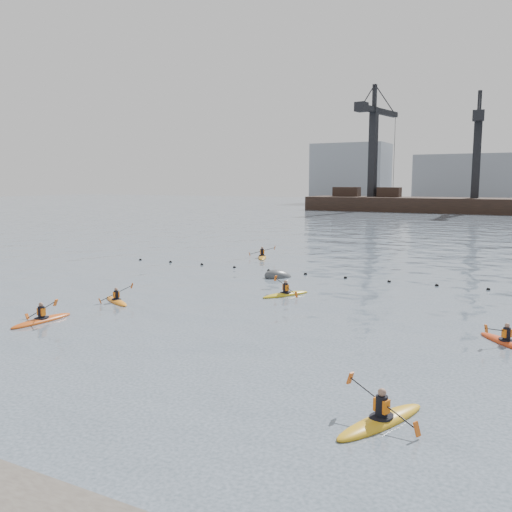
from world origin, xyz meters
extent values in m
plane|color=#36444E|center=(0.00, 0.00, 0.00)|extent=(400.00, 400.00, 0.00)
sphere|color=black|center=(-17.00, 22.50, 0.03)|extent=(0.24, 0.24, 0.24)
sphere|color=black|center=(-14.00, 22.66, 0.03)|extent=(0.24, 0.24, 0.24)
sphere|color=black|center=(-11.00, 22.75, 0.03)|extent=(0.24, 0.24, 0.24)
sphere|color=black|center=(-8.00, 22.72, 0.03)|extent=(0.24, 0.24, 0.24)
sphere|color=black|center=(-5.00, 22.58, 0.03)|extent=(0.24, 0.24, 0.24)
sphere|color=black|center=(-2.00, 22.41, 0.03)|extent=(0.24, 0.24, 0.24)
sphere|color=black|center=(1.00, 22.28, 0.03)|extent=(0.24, 0.24, 0.24)
sphere|color=black|center=(4.00, 22.25, 0.03)|extent=(0.24, 0.24, 0.24)
sphere|color=black|center=(7.00, 22.34, 0.03)|extent=(0.24, 0.24, 0.24)
sphere|color=black|center=(10.00, 22.50, 0.03)|extent=(0.24, 0.24, 0.24)
cube|color=black|center=(0.00, 110.00, 0.85)|extent=(72.00, 12.00, 4.50)
cube|color=black|center=(-28.00, 110.00, 4.20)|extent=(6.00, 3.00, 2.20)
cube|color=black|center=(-18.00, 110.00, 4.20)|extent=(5.00, 3.00, 2.20)
cube|color=black|center=(-22.00, 110.00, 13.10)|extent=(1.85, 1.85, 20.00)
cube|color=black|center=(-21.53, 112.66, 22.50)|extent=(4.31, 17.93, 1.20)
cube|color=black|center=(-23.09, 103.80, 22.50)|extent=(2.62, 2.94, 2.00)
cube|color=black|center=(-22.00, 110.00, 25.60)|extent=(0.93, 0.93, 5.00)
cube|color=black|center=(0.00, 110.00, 11.60)|extent=(1.73, 1.73, 17.00)
cube|color=black|center=(-0.20, 112.24, 19.50)|extent=(2.50, 15.05, 1.20)
cube|color=black|center=(0.46, 104.77, 19.50)|extent=(2.42, 2.78, 2.00)
cube|color=black|center=(0.00, 110.00, 22.60)|extent=(0.87, 0.87, 5.00)
cube|color=gray|center=(-40.00, 150.00, 9.00)|extent=(22.00, 14.00, 18.00)
cube|color=gray|center=(-5.00, 150.00, 7.00)|extent=(30.00, 14.00, 14.00)
ellipsoid|color=#C44A12|center=(-7.99, 4.52, 0.04)|extent=(0.85, 3.33, 0.33)
cylinder|color=black|center=(-7.99, 4.52, 0.18)|extent=(0.65, 0.65, 0.06)
cylinder|color=black|center=(-7.99, 4.52, 0.46)|extent=(0.31, 0.31, 0.54)
cube|color=orange|center=(-7.99, 4.52, 0.48)|extent=(0.38, 0.25, 0.35)
sphere|color=#8C6651|center=(-7.99, 4.52, 0.82)|extent=(0.22, 0.22, 0.22)
cylinder|color=black|center=(-7.99, 4.52, 0.57)|extent=(2.04, 0.15, 1.06)
cube|color=#D85914|center=(-9.04, 4.58, 0.09)|extent=(0.21, 0.16, 0.34)
cube|color=#D85914|center=(-6.94, 4.46, 1.05)|extent=(0.21, 0.16, 0.34)
ellipsoid|color=gold|center=(9.02, 1.22, 0.04)|extent=(2.04, 3.54, 0.35)
cylinder|color=black|center=(9.02, 1.22, 0.19)|extent=(0.87, 0.87, 0.07)
cylinder|color=black|center=(9.02, 1.22, 0.50)|extent=(0.33, 0.33, 0.58)
cube|color=orange|center=(9.02, 1.22, 0.52)|extent=(0.46, 0.38, 0.38)
sphere|color=#8C6651|center=(9.02, 1.22, 0.89)|extent=(0.23, 0.23, 0.23)
cylinder|color=black|center=(9.02, 1.22, 0.61)|extent=(2.15, 0.95, 0.81)
cube|color=#D85914|center=(7.98, 1.67, 0.96)|extent=(0.22, 0.21, 0.37)
cube|color=#D85914|center=(10.06, 0.78, 0.25)|extent=(0.22, 0.21, 0.37)
ellipsoid|color=orange|center=(-7.79, 9.39, 0.04)|extent=(2.77, 1.87, 0.28)
cylinder|color=black|center=(-7.79, 9.39, 0.15)|extent=(0.72, 0.72, 0.05)
cylinder|color=black|center=(-7.79, 9.39, 0.40)|extent=(0.27, 0.27, 0.46)
cube|color=orange|center=(-7.79, 9.39, 0.42)|extent=(0.33, 0.37, 0.30)
sphere|color=#8C6651|center=(-7.79, 9.39, 0.71)|extent=(0.19, 0.19, 0.19)
cylinder|color=black|center=(-7.79, 9.39, 0.49)|extent=(0.92, 1.63, 0.72)
cube|color=#D85914|center=(-8.23, 8.59, 0.17)|extent=(0.18, 0.19, 0.30)
cube|color=#D85914|center=(-7.35, 10.18, 0.81)|extent=(0.18, 0.19, 0.30)
ellipsoid|color=gold|center=(-0.28, 15.28, 0.04)|extent=(2.12, 3.10, 0.32)
cylinder|color=black|center=(-0.28, 15.28, 0.17)|extent=(0.82, 0.82, 0.06)
cylinder|color=black|center=(-0.28, 15.28, 0.45)|extent=(0.30, 0.30, 0.52)
cube|color=orange|center=(-0.28, 15.28, 0.47)|extent=(0.42, 0.37, 0.34)
sphere|color=#8C6651|center=(-0.28, 15.28, 0.80)|extent=(0.21, 0.21, 0.21)
cylinder|color=black|center=(-0.28, 15.28, 0.55)|extent=(1.84, 1.06, 0.73)
cube|color=#D85914|center=(-1.17, 15.78, 0.87)|extent=(0.20, 0.20, 0.34)
cube|color=#D85914|center=(0.60, 14.78, 0.23)|extent=(0.20, 0.20, 0.34)
ellipsoid|color=#C23812|center=(11.61, 10.84, 0.04)|extent=(2.54, 2.71, 0.31)
cylinder|color=black|center=(11.61, 10.84, 0.16)|extent=(0.82, 0.82, 0.06)
cylinder|color=black|center=(11.61, 10.84, 0.44)|extent=(0.29, 0.29, 0.50)
cube|color=orange|center=(11.61, 10.84, 0.45)|extent=(0.40, 0.39, 0.33)
sphere|color=#8C6651|center=(11.61, 10.84, 0.77)|extent=(0.20, 0.20, 0.20)
cylinder|color=black|center=(11.61, 10.84, 0.53)|extent=(1.58, 1.44, 0.43)
cube|color=#D85914|center=(10.88, 10.17, 0.72)|extent=(0.17, 0.17, 0.33)
ellipsoid|color=#C27F16|center=(-8.66, 28.67, 0.04)|extent=(2.16, 3.37, 0.34)
cylinder|color=black|center=(-8.66, 28.67, 0.18)|extent=(0.86, 0.86, 0.06)
cylinder|color=black|center=(-8.66, 28.67, 0.48)|extent=(0.32, 0.32, 0.56)
cube|color=orange|center=(-8.66, 28.67, 0.50)|extent=(0.45, 0.38, 0.36)
sphere|color=#8C6651|center=(-8.66, 28.67, 0.86)|extent=(0.23, 0.23, 0.23)
cylinder|color=black|center=(-8.66, 28.67, 0.59)|extent=(2.06, 1.07, 0.64)
cube|color=#D85914|center=(-9.63, 28.17, 0.31)|extent=(0.20, 0.20, 0.37)
cube|color=#D85914|center=(-7.68, 29.16, 0.87)|extent=(0.20, 0.20, 0.37)
ellipsoid|color=#3A3C3F|center=(-3.24, 20.52, 0.00)|extent=(2.36, 2.50, 1.44)
camera|label=1|loc=(12.52, -12.78, 6.55)|focal=38.00mm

